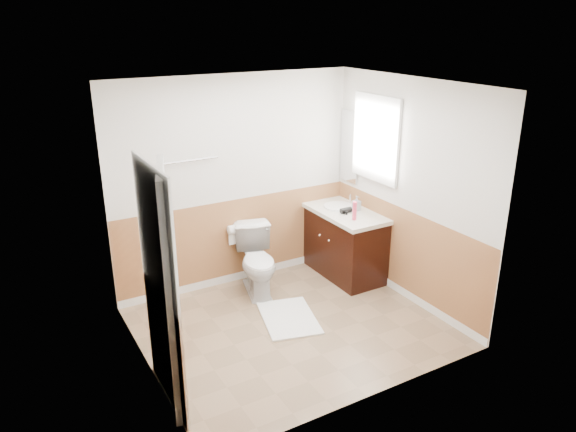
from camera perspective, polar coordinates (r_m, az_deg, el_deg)
floor at (r=5.85m, az=0.38°, el=-11.54°), size 3.00×3.00×0.00m
ceiling at (r=5.01m, az=0.45°, el=13.56°), size 3.00×3.00×0.00m
wall_back at (r=6.40m, az=-5.49°, el=3.50°), size 3.00×0.00×3.00m
wall_front at (r=4.32m, az=9.20°, el=-5.15°), size 3.00×0.00×3.00m
wall_left at (r=4.78m, az=-15.33°, el=-3.09°), size 0.00×3.00×3.00m
wall_right at (r=6.16m, az=12.56°, el=2.43°), size 0.00×3.00×3.00m
wainscot_back at (r=6.65m, az=-5.23°, el=-2.73°), size 3.00×0.00×3.00m
wainscot_front at (r=4.69m, az=8.58°, el=-13.40°), size 3.00×0.00×3.00m
wainscot_left at (r=5.11m, az=-14.42°, el=-10.81°), size 0.00×2.60×2.60m
wainscot_right at (r=6.41m, az=11.97°, el=-3.98°), size 0.00×2.60×2.60m
toilet at (r=6.38m, az=-3.21°, el=-4.77°), size 0.62×0.85×0.78m
bath_mat at (r=5.99m, az=0.08°, el=-10.63°), size 0.74×0.92×0.02m
vanity_cabinet at (r=6.84m, az=5.91°, el=-2.97°), size 0.55×1.10×0.80m
vanity_knob_left at (r=6.55m, az=4.32°, el=-2.59°), size 0.03×0.03×0.03m
vanity_knob_right at (r=6.70m, az=3.37°, el=-2.02°), size 0.03×0.03×0.03m
countertop at (r=6.68m, az=5.97°, el=0.36°), size 0.60×1.15×0.05m
sink_basin at (r=6.79m, az=5.31°, el=1.03°), size 0.36×0.36×0.02m
faucet at (r=6.87m, az=6.56°, el=1.75°), size 0.02×0.02×0.14m
lotion_bottle at (r=6.35m, az=7.00°, el=0.54°), size 0.05×0.05×0.22m
soap_dispenser at (r=6.67m, az=7.20°, el=1.34°), size 0.09×0.09×0.18m
hair_dryer_body at (r=6.58m, az=6.09°, el=0.60°), size 0.14×0.07×0.07m
hair_dryer_handle at (r=6.53m, az=6.14°, el=0.17°), size 0.03×0.03×0.07m
mirror_panel at (r=6.88m, az=6.45°, el=7.24°), size 0.02×0.35×0.90m
window_frame at (r=6.44m, az=9.18°, el=8.04°), size 0.04×0.80×1.00m
window_glass at (r=6.45m, az=9.30°, el=8.05°), size 0.01×0.70×0.90m
door at (r=4.50m, az=-12.29°, el=-7.54°), size 0.29×0.78×2.04m
door_frame at (r=4.48m, az=-13.23°, el=-7.63°), size 0.02×0.92×2.10m
door_knob at (r=4.83m, az=-12.79°, el=-6.50°), size 0.06×0.06×0.06m
towel_bar at (r=6.06m, az=-10.13°, el=5.76°), size 0.62×0.02×0.02m
tp_holder_bar at (r=6.48m, az=-5.86°, el=-1.45°), size 0.14×0.02×0.02m
tp_roll at (r=6.48m, az=-5.86°, el=-1.45°), size 0.10×0.11×0.11m
tp_sheet at (r=6.52m, az=-5.83°, el=-2.35°), size 0.10×0.01×0.16m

